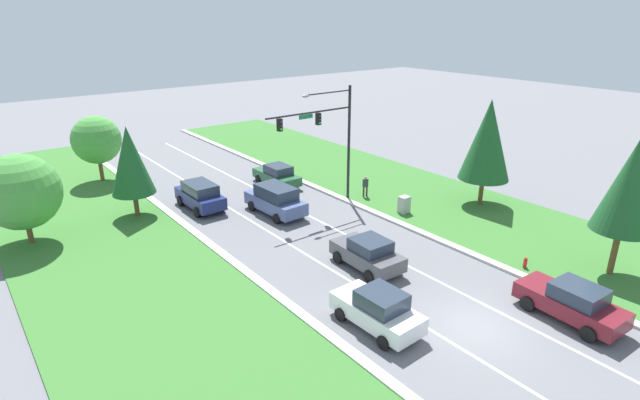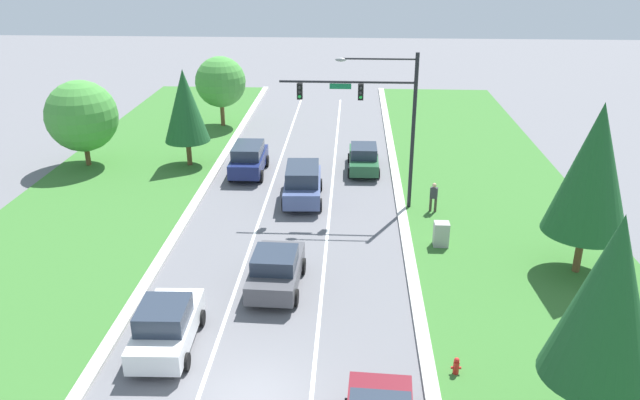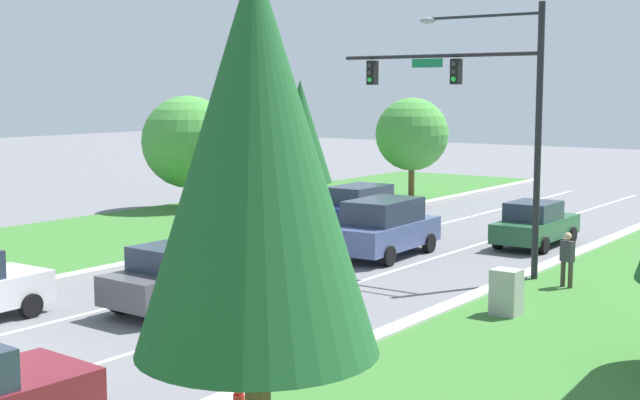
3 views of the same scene
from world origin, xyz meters
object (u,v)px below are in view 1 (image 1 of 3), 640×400
(slate_blue_suv, at_px, (276,200))
(white_sedan, at_px, (378,309))
(traffic_signal_mast, at_px, (328,130))
(navy_suv, at_px, (200,195))
(forest_sedan, at_px, (277,175))
(conifer_mid_left_tree, at_px, (130,161))
(conifer_far_right_tree, at_px, (629,186))
(burgundy_sedan, at_px, (572,302))
(fire_hydrant, at_px, (525,263))
(pedestrian, at_px, (365,186))
(oak_far_left_tree, at_px, (96,140))
(conifer_near_right_tree, at_px, (487,140))
(utility_cabinet, at_px, (404,205))
(graphite_sedan, at_px, (368,253))
(oak_near_left_tree, at_px, (21,192))

(slate_blue_suv, xyz_separation_m, white_sedan, (-3.72, -13.89, -0.15))
(traffic_signal_mast, xyz_separation_m, white_sedan, (-7.65, -13.08, -4.62))
(slate_blue_suv, xyz_separation_m, navy_suv, (-3.67, 4.06, -0.03))
(forest_sedan, relative_size, conifer_mid_left_tree, 0.74)
(white_sedan, xyz_separation_m, conifer_far_right_tree, (13.05, -4.15, 4.06))
(traffic_signal_mast, distance_m, navy_suv, 10.09)
(burgundy_sedan, bearing_deg, fire_hydrant, 57.77)
(forest_sedan, height_order, pedestrian, pedestrian)
(forest_sedan, height_order, oak_far_left_tree, oak_far_left_tree)
(traffic_signal_mast, height_order, conifer_near_right_tree, traffic_signal_mast)
(traffic_signal_mast, bearing_deg, utility_cabinet, -56.46)
(burgundy_sedan, height_order, pedestrian, burgundy_sedan)
(slate_blue_suv, bearing_deg, conifer_near_right_tree, -33.78)
(graphite_sedan, relative_size, utility_cabinet, 3.44)
(burgundy_sedan, xyz_separation_m, conifer_far_right_tree, (5.74, 0.74, 4.05))
(conifer_far_right_tree, relative_size, conifer_mid_left_tree, 1.18)
(forest_sedan, distance_m, conifer_mid_left_tree, 11.60)
(forest_sedan, relative_size, conifer_near_right_tree, 0.60)
(navy_suv, height_order, oak_near_left_tree, oak_near_left_tree)
(conifer_far_right_tree, bearing_deg, pedestrian, 97.75)
(slate_blue_suv, height_order, pedestrian, slate_blue_suv)
(forest_sedan, height_order, conifer_near_right_tree, conifer_near_right_tree)
(white_sedan, height_order, fire_hydrant, white_sedan)
(conifer_near_right_tree, bearing_deg, pedestrian, 131.61)
(fire_hydrant, distance_m, conifer_mid_left_tree, 24.95)
(conifer_mid_left_tree, bearing_deg, forest_sedan, -1.49)
(slate_blue_suv, relative_size, fire_hydrant, 7.05)
(pedestrian, relative_size, oak_far_left_tree, 0.31)
(forest_sedan, relative_size, conifer_far_right_tree, 0.63)
(oak_near_left_tree, bearing_deg, utility_cabinet, -26.08)
(oak_far_left_tree, bearing_deg, fire_hydrant, -65.15)
(conifer_mid_left_tree, bearing_deg, white_sedan, -78.24)
(white_sedan, xyz_separation_m, conifer_near_right_tree, (16.30, 6.29, 3.91))
(conifer_near_right_tree, bearing_deg, slate_blue_suv, 148.87)
(oak_far_left_tree, bearing_deg, white_sedan, -82.62)
(fire_hydrant, bearing_deg, white_sedan, 174.02)
(white_sedan, bearing_deg, graphite_sedan, 49.94)
(traffic_signal_mast, relative_size, conifer_mid_left_tree, 1.34)
(oak_far_left_tree, bearing_deg, oak_near_left_tree, -125.00)
(traffic_signal_mast, relative_size, slate_blue_suv, 1.69)
(conifer_far_right_tree, xyz_separation_m, conifer_mid_left_tree, (-17.06, 23.41, -1.00))
(navy_suv, bearing_deg, forest_sedan, 7.78)
(conifer_near_right_tree, bearing_deg, oak_near_left_tree, 154.89)
(fire_hydrant, height_order, oak_near_left_tree, oak_near_left_tree)
(white_sedan, height_order, conifer_mid_left_tree, conifer_mid_left_tree)
(traffic_signal_mast, xyz_separation_m, conifer_far_right_tree, (5.40, -17.22, -0.56))
(utility_cabinet, height_order, conifer_mid_left_tree, conifer_mid_left_tree)
(navy_suv, relative_size, oak_far_left_tree, 0.83)
(oak_near_left_tree, bearing_deg, oak_far_left_tree, 55.00)
(forest_sedan, relative_size, oak_near_left_tree, 0.83)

